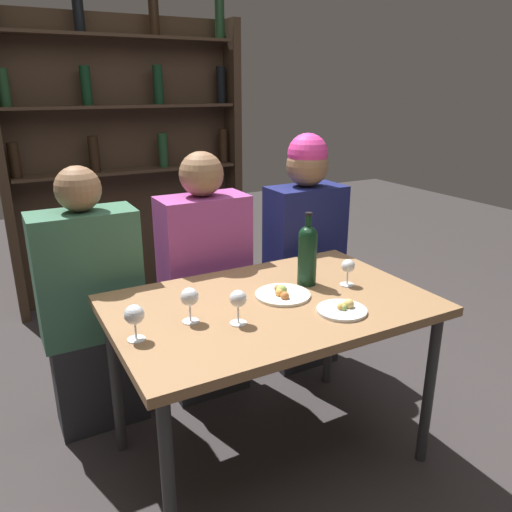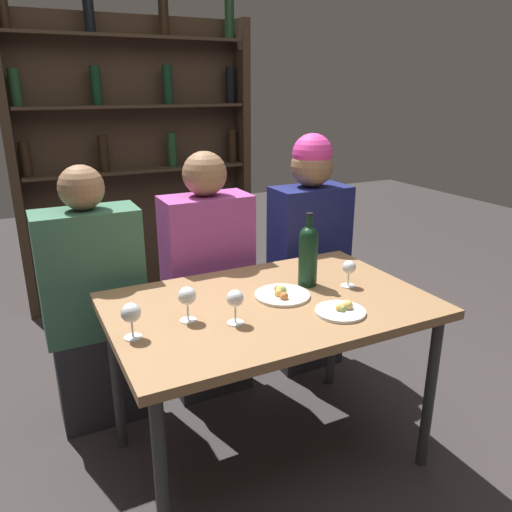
% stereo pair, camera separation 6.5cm
% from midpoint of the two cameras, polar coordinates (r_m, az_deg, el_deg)
% --- Properties ---
extents(ground_plane, '(10.00, 10.00, 0.00)m').
position_cam_midpoint_polar(ground_plane, '(2.34, 2.27, -21.61)').
color(ground_plane, '#332D2D').
extents(dining_table, '(1.23, 0.80, 0.72)m').
position_cam_midpoint_polar(dining_table, '(1.97, 2.51, -6.94)').
color(dining_table, olive).
rests_on(dining_table, ground_plane).
extents(wine_rack_wall, '(1.68, 0.21, 2.09)m').
position_cam_midpoint_polar(wine_rack_wall, '(3.71, -13.02, 11.60)').
color(wine_rack_wall, '#38281C').
rests_on(wine_rack_wall, ground_plane).
extents(wine_bottle, '(0.08, 0.08, 0.31)m').
position_cam_midpoint_polar(wine_bottle, '(2.07, 6.89, 0.35)').
color(wine_bottle, black).
rests_on(wine_bottle, dining_table).
extents(wine_glass_0, '(0.07, 0.07, 0.12)m').
position_cam_midpoint_polar(wine_glass_0, '(1.68, -13.02, -6.48)').
color(wine_glass_0, silver).
rests_on(wine_glass_0, dining_table).
extents(wine_glass_1, '(0.07, 0.07, 0.13)m').
position_cam_midpoint_polar(wine_glass_1, '(1.77, -6.84, -4.70)').
color(wine_glass_1, silver).
rests_on(wine_glass_1, dining_table).
extents(wine_glass_2, '(0.06, 0.06, 0.13)m').
position_cam_midpoint_polar(wine_glass_2, '(1.74, -1.33, -5.05)').
color(wine_glass_2, silver).
rests_on(wine_glass_2, dining_table).
extents(wine_glass_3, '(0.06, 0.06, 0.11)m').
position_cam_midpoint_polar(wine_glass_3, '(2.10, 11.45, -1.42)').
color(wine_glass_3, silver).
rests_on(wine_glass_3, dining_table).
extents(food_plate_0, '(0.19, 0.19, 0.04)m').
position_cam_midpoint_polar(food_plate_0, '(1.88, 10.69, -6.16)').
color(food_plate_0, silver).
rests_on(food_plate_0, dining_table).
extents(food_plate_1, '(0.22, 0.22, 0.05)m').
position_cam_midpoint_polar(food_plate_1, '(1.99, 3.92, -4.41)').
color(food_plate_1, silver).
rests_on(food_plate_1, dining_table).
extents(seated_person_left, '(0.44, 0.22, 1.21)m').
position_cam_midpoint_polar(seated_person_left, '(2.36, -17.16, -5.82)').
color(seated_person_left, '#26262B').
rests_on(seated_person_left, ground_plane).
extents(seated_person_center, '(0.42, 0.22, 1.24)m').
position_cam_midpoint_polar(seated_person_center, '(2.48, -4.73, -3.32)').
color(seated_person_center, '#26262B').
rests_on(seated_person_center, ground_plane).
extents(seated_person_right, '(0.40, 0.22, 1.29)m').
position_cam_midpoint_polar(seated_person_right, '(2.71, 6.73, -0.13)').
color(seated_person_right, '#26262B').
rests_on(seated_person_right, ground_plane).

